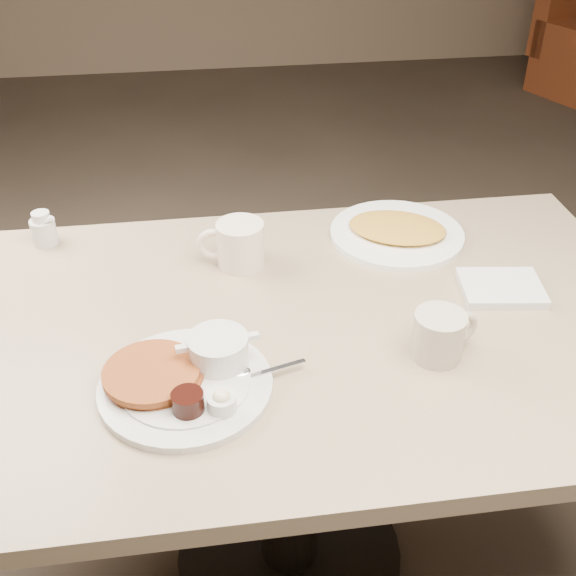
{
  "coord_description": "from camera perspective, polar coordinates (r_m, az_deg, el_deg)",
  "views": [
    {
      "loc": [
        -0.16,
        -1.08,
        1.59
      ],
      "look_at": [
        0.0,
        0.02,
        0.82
      ],
      "focal_mm": 44.15,
      "sensor_mm": 36.0,
      "label": 1
    }
  ],
  "objects": [
    {
      "name": "diner_table",
      "position": [
        1.49,
        0.11,
        -8.05
      ],
      "size": [
        1.5,
        0.9,
        0.75
      ],
      "color": "tan",
      "rests_on": "ground"
    },
    {
      "name": "main_plate",
      "position": [
        1.24,
        -8.1,
        -6.97
      ],
      "size": [
        0.38,
        0.34,
        0.07
      ],
      "color": "silver",
      "rests_on": "diner_table"
    },
    {
      "name": "coffee_mug_near",
      "position": [
        1.31,
        12.15,
        -3.68
      ],
      "size": [
        0.14,
        0.12,
        0.09
      ],
      "color": "beige",
      "rests_on": "diner_table"
    },
    {
      "name": "napkin",
      "position": [
        1.53,
        16.8,
        0.0
      ],
      "size": [
        0.18,
        0.15,
        0.02
      ],
      "color": "silver",
      "rests_on": "diner_table"
    },
    {
      "name": "coffee_mug_far",
      "position": [
        1.53,
        -4.02,
        3.53
      ],
      "size": [
        0.15,
        0.12,
        0.1
      ],
      "color": "white",
      "rests_on": "diner_table"
    },
    {
      "name": "creamer_right",
      "position": [
        1.7,
        -19.11,
        4.48
      ],
      "size": [
        0.07,
        0.07,
        0.08
      ],
      "color": "silver",
      "rests_on": "diner_table"
    },
    {
      "name": "hash_plate",
      "position": [
        1.67,
        8.77,
        4.5
      ],
      "size": [
        0.41,
        0.41,
        0.04
      ],
      "color": "white",
      "rests_on": "diner_table"
    }
  ]
}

